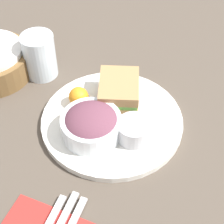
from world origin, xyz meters
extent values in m
plane|color=#4C4238|center=(0.00, 0.00, 0.00)|extent=(4.00, 4.00, 0.00)
cylinder|color=white|center=(0.00, 0.00, 0.01)|extent=(0.29, 0.29, 0.01)
cube|color=#A37A4C|center=(0.06, 0.01, 0.02)|extent=(0.13, 0.11, 0.02)
cube|color=#6BB24C|center=(0.06, 0.01, 0.04)|extent=(0.12, 0.11, 0.01)
cube|color=#A37A4C|center=(0.06, 0.01, 0.06)|extent=(0.13, 0.11, 0.02)
cylinder|color=white|center=(-0.05, 0.02, 0.04)|extent=(0.12, 0.12, 0.04)
ellipsoid|color=brown|center=(-0.05, 0.02, 0.05)|extent=(0.11, 0.11, 0.06)
cylinder|color=#B7B7BC|center=(-0.03, -0.06, 0.03)|extent=(0.07, 0.07, 0.04)
sphere|color=orange|center=(0.01, 0.08, 0.04)|extent=(0.04, 0.04, 0.04)
cylinder|color=silver|center=(0.08, 0.21, 0.05)|extent=(0.07, 0.07, 0.11)
camera|label=1|loc=(-0.48, -0.20, 0.59)|focal=60.00mm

